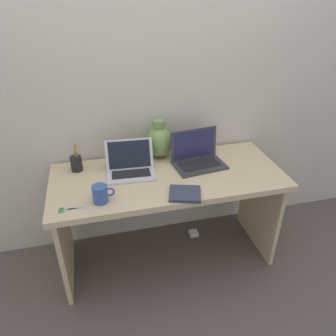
{
  "coord_description": "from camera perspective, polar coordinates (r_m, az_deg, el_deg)",
  "views": [
    {
      "loc": [
        -0.43,
        -1.75,
        1.84
      ],
      "look_at": [
        0.0,
        0.0,
        0.79
      ],
      "focal_mm": 34.14,
      "sensor_mm": 36.0,
      "label": 1
    }
  ],
  "objects": [
    {
      "name": "power_brick",
      "position": [
        2.74,
        4.56,
        -11.52
      ],
      "size": [
        0.07,
        0.07,
        0.03
      ],
      "primitive_type": "cube",
      "color": "white",
      "rests_on": "ground"
    },
    {
      "name": "pen_cup",
      "position": [
        2.22,
        -16.06,
        0.85
      ],
      "size": [
        0.08,
        0.08,
        0.19
      ],
      "color": "black",
      "rests_on": "desk"
    },
    {
      "name": "laptop_right",
      "position": [
        2.23,
        5.15,
        2.29
      ],
      "size": [
        0.37,
        0.27,
        0.23
      ],
      "color": "#333338",
      "rests_on": "desk"
    },
    {
      "name": "back_wall",
      "position": [
        2.25,
        -2.31,
        13.79
      ],
      "size": [
        4.4,
        0.04,
        2.4
      ],
      "primitive_type": "cube",
      "color": "beige",
      "rests_on": "ground"
    },
    {
      "name": "ground_plane",
      "position": [
        2.57,
        0.0,
        -15.3
      ],
      "size": [
        6.0,
        6.0,
        0.0
      ],
      "primitive_type": "plane",
      "color": "#564C47"
    },
    {
      "name": "green_vase",
      "position": [
        2.28,
        -1.62,
        4.83
      ],
      "size": [
        0.19,
        0.19,
        0.28
      ],
      "color": "#75934C",
      "rests_on": "desk"
    },
    {
      "name": "scissors",
      "position": [
        1.88,
        -17.65,
        -7.08
      ],
      "size": [
        0.15,
        0.05,
        0.01
      ],
      "color": "#B7B7BC",
      "rests_on": "desk"
    },
    {
      "name": "coffee_mug",
      "position": [
        1.87,
        -11.96,
        -4.55
      ],
      "size": [
        0.13,
        0.09,
        0.11
      ],
      "color": "#335199",
      "rests_on": "desk"
    },
    {
      "name": "notebook_stack",
      "position": [
        1.91,
        3.04,
        -4.61
      ],
      "size": [
        0.23,
        0.21,
        0.02
      ],
      "primitive_type": "cube",
      "rotation": [
        0.0,
        0.0,
        -0.3
      ],
      "color": "#33384C",
      "rests_on": "desk"
    },
    {
      "name": "desk",
      "position": [
        2.2,
        0.0,
        -4.63
      ],
      "size": [
        1.53,
        0.66,
        0.74
      ],
      "color": "#D1B78C",
      "rests_on": "ground"
    },
    {
      "name": "laptop_left",
      "position": [
        2.13,
        -6.76,
        0.57
      ],
      "size": [
        0.33,
        0.25,
        0.21
      ],
      "color": "silver",
      "rests_on": "desk"
    }
  ]
}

